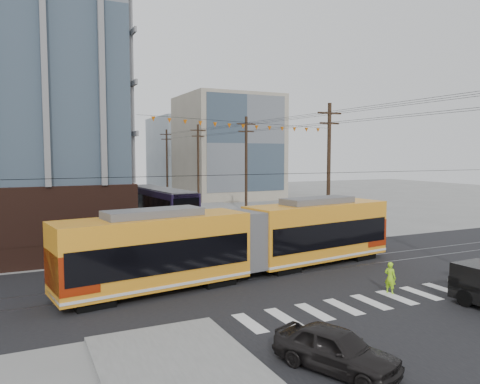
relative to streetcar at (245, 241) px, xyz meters
name	(u,v)px	position (x,y,z in m)	size (l,w,h in m)	color
ground	(320,288)	(2.45, -3.86, -2.03)	(160.00, 160.00, 0.00)	slate
bg_bldg_ne_near	(227,147)	(18.45, 44.14, 5.97)	(14.00, 14.00, 16.00)	gray
bg_bldg_nw_far	(17,137)	(-11.55, 68.14, 7.97)	(16.00, 18.00, 20.00)	gray
bg_bldg_ne_far	(196,154)	(20.45, 64.14, 4.97)	(16.00, 16.00, 14.00)	#8C99A5
utility_pole_far	(167,163)	(10.95, 52.14, 3.47)	(0.30, 0.30, 11.00)	black
streetcar	(245,241)	(0.00, 0.00, 0.00)	(21.02, 2.96, 4.05)	orange
city_bus	(160,206)	(1.01, 21.30, -0.18)	(2.83, 13.05, 3.70)	black
black_sedan	(336,349)	(-2.52, -11.81, -1.31)	(1.69, 4.20, 1.43)	black
parked_car_silver	(145,235)	(-3.02, 11.19, -1.21)	(1.73, 4.95, 1.63)	silver
parked_car_white	(144,233)	(-2.58, 13.12, -1.38)	(1.80, 4.43, 1.29)	silver
parked_car_grey	(128,224)	(-2.76, 18.40, -1.37)	(2.16, 4.69, 1.30)	slate
pedestrian	(390,278)	(5.06, -6.17, -1.22)	(0.58, 0.38, 1.60)	#A0E71D
jersey_barrier	(323,234)	(10.75, 7.53, -1.62)	(0.92, 4.07, 0.81)	gray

